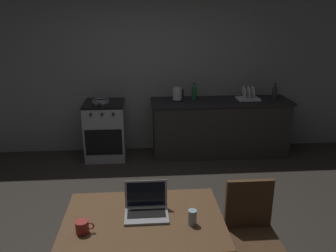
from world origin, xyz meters
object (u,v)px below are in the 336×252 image
object	(u,v)px
coffee_mug	(82,227)
drinking_glass	(192,217)
dining_table	(144,228)
electric_kettle	(177,94)
bottle_b	(194,92)
stove_oven	(105,130)
bottle	(275,92)
dish_rack	(248,97)
laptop	(146,208)
chair	(251,230)
frying_pan	(100,101)

from	to	relation	value
coffee_mug	drinking_glass	distance (m)	0.76
dining_table	coffee_mug	world-z (taller)	coffee_mug
electric_kettle	bottle_b	world-z (taller)	bottle_b
electric_kettle	coffee_mug	xyz separation A→B (m)	(-0.96, -3.05, -0.21)
stove_oven	drinking_glass	distance (m)	3.16
bottle	dish_rack	distance (m)	0.41
electric_kettle	bottle	distance (m)	1.51
laptop	chair	bearing A→B (deg)	6.85
electric_kettle	frying_pan	world-z (taller)	electric_kettle
chair	frying_pan	size ratio (longest dim) A/B	2.13
laptop	bottle_b	size ratio (longest dim) A/B	1.22
electric_kettle	drinking_glass	distance (m)	3.02
stove_oven	bottle_b	bearing A→B (deg)	3.40
dish_rack	coffee_mug	bearing A→B (deg)	-124.23
dish_rack	dining_table	bearing A→B (deg)	-119.68
electric_kettle	coffee_mug	bearing A→B (deg)	-107.58
laptop	dish_rack	distance (m)	3.29
laptop	coffee_mug	bearing A→B (deg)	-151.46
bottle_b	dining_table	bearing A→B (deg)	-105.37
laptop	bottle	world-z (taller)	bottle
drinking_glass	stove_oven	bearing A→B (deg)	106.88
dining_table	dish_rack	size ratio (longest dim) A/B	3.42
stove_oven	electric_kettle	xyz separation A→B (m)	(1.12, 0.00, 0.55)
dining_table	dish_rack	bearing A→B (deg)	60.32
electric_kettle	dining_table	bearing A→B (deg)	-100.73
chair	laptop	world-z (taller)	laptop
frying_pan	dish_rack	size ratio (longest dim) A/B	1.26
stove_oven	bottle_b	xyz separation A→B (m)	(1.39, 0.08, 0.57)
laptop	bottle_b	bearing A→B (deg)	79.21
frying_pan	dish_rack	xyz separation A→B (m)	(2.27, 0.03, 0.02)
coffee_mug	bottle_b	size ratio (longest dim) A/B	0.49
stove_oven	chair	distance (m)	3.15
laptop	stove_oven	bearing A→B (deg)	106.19
dining_table	drinking_glass	world-z (taller)	drinking_glass
dish_rack	electric_kettle	bearing A→B (deg)	-180.00
chair	drinking_glass	distance (m)	0.60
chair	frying_pan	world-z (taller)	frying_pan
electric_kettle	bottle_b	bearing A→B (deg)	16.45
drinking_glass	bottle_b	bearing A→B (deg)	81.20
dining_table	electric_kettle	xyz separation A→B (m)	(0.55, 2.91, 0.33)
stove_oven	electric_kettle	world-z (taller)	electric_kettle
dining_table	frying_pan	world-z (taller)	frying_pan
laptop	frying_pan	bearing A→B (deg)	107.15
drinking_glass	bottle_b	world-z (taller)	bottle_b
laptop	electric_kettle	bearing A→B (deg)	83.97
dining_table	bottle_b	size ratio (longest dim) A/B	4.43
electric_kettle	dish_rack	world-z (taller)	electric_kettle
laptop	bottle	size ratio (longest dim) A/B	1.22
electric_kettle	coffee_mug	size ratio (longest dim) A/B	1.71
bottle	coffee_mug	size ratio (longest dim) A/B	2.06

